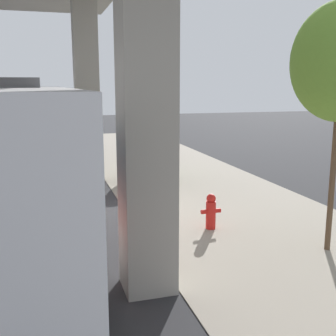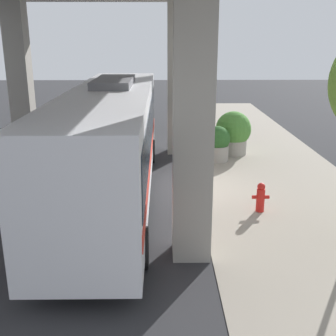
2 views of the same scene
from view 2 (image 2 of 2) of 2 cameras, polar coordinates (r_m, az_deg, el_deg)
name	(u,v)px [view 2 (image 2 of 2)]	position (r m, az deg, el deg)	size (l,w,h in m)	color
ground_plane	(196,187)	(15.18, 3.76, -2.60)	(80.00, 80.00, 0.00)	#2D2D30
sidewalk_strip	(279,186)	(15.70, 14.76, -2.43)	(6.00, 40.00, 0.02)	gray
bus	(112,138)	(13.67, -7.66, 4.11)	(2.61, 12.77, 3.83)	silver
fire_hydrant	(261,197)	(13.20, 12.43, -3.90)	(0.53, 0.25, 0.94)	red
planter_front	(233,133)	(19.41, 8.80, 4.72)	(1.61, 1.61, 1.98)	#9E998E
planter_middle	(217,144)	(18.25, 6.69, 3.29)	(1.08, 1.08, 1.54)	#9E998E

